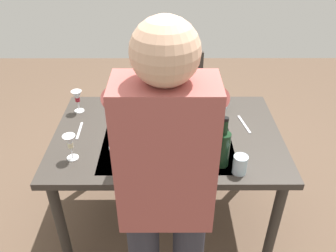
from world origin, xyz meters
name	(u,v)px	position (x,y,z in m)	size (l,w,h in m)	color
ground_plane	(168,219)	(0.00, 0.00, 0.00)	(6.00, 6.00, 0.00)	brown
dining_table	(168,144)	(0.00, 0.00, 0.69)	(1.37, 0.90, 0.77)	#332D28
chair_near	(179,100)	(-0.10, -0.83, 0.53)	(0.40, 0.40, 0.91)	black
person_server	(167,195)	(0.01, 0.71, 0.96)	(0.42, 0.61, 1.69)	#2D2D38
wine_bottle	(224,148)	(-0.29, 0.30, 0.88)	(0.07, 0.07, 0.30)	black
wine_glass_left	(71,143)	(0.52, 0.24, 0.88)	(0.07, 0.07, 0.15)	white
wine_glass_right	(78,98)	(0.59, -0.25, 0.88)	(0.07, 0.07, 0.15)	white
water_cup_near_left	(171,103)	(-0.02, -0.28, 0.82)	(0.07, 0.07, 0.09)	silver
water_cup_near_right	(222,101)	(-0.36, -0.30, 0.82)	(0.08, 0.08, 0.11)	silver
water_cup_far_left	(241,165)	(-0.37, 0.36, 0.82)	(0.07, 0.07, 0.10)	silver
serving_bowl_pasta	(196,129)	(-0.17, 0.00, 0.80)	(0.30, 0.30, 0.07)	silver
dinner_plate_near	(130,146)	(0.22, 0.14, 0.78)	(0.23, 0.23, 0.01)	silver
dinner_plate_far	(139,110)	(0.19, -0.26, 0.78)	(0.23, 0.23, 0.01)	silver
table_knife	(245,124)	(-0.48, -0.09, 0.77)	(0.01, 0.20, 0.01)	silver
table_fork	(80,131)	(0.54, -0.02, 0.77)	(0.01, 0.18, 0.01)	silver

